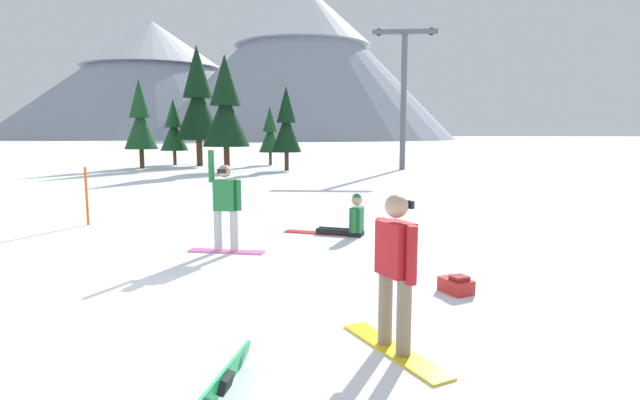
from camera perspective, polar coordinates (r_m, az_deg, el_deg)
ground_plane at (r=6.99m, az=-17.53°, el=-11.61°), size 800.00×800.00×0.00m
snowboarder_foreground at (r=5.24m, az=8.52°, el=-7.91°), size 1.07×1.49×1.65m
snowboarder_midground at (r=9.67m, az=-10.68°, el=-0.56°), size 1.50×0.42×1.94m
snowboarder_background at (r=11.18m, az=3.27°, el=-2.39°), size 1.84×0.83×0.95m
loose_snowboard_far_spare at (r=4.40m, az=-12.33°, el=-21.13°), size 0.33×1.92×0.29m
backpack_red at (r=7.50m, az=15.18°, el=-9.27°), size 0.50×0.54×0.26m
trail_marker_pole at (r=13.66m, az=-24.93°, el=0.41°), size 0.06×0.06×1.44m
pine_tree_short at (r=36.29m, az=-13.67°, el=10.89°), size 3.13×3.13×8.26m
pine_tree_tall at (r=36.45m, az=-5.68°, el=7.54°), size 1.63×1.63×4.17m
pine_tree_leaning at (r=34.63m, az=-19.71°, el=8.53°), size 2.08×2.08×5.71m
pine_tree_broad at (r=30.89m, az=-3.84°, el=8.51°), size 1.83×1.83×5.10m
pine_tree_young at (r=30.13m, az=-10.65°, el=10.18°), size 2.75×2.75×6.79m
pine_tree_slender at (r=37.78m, az=-16.24°, el=7.72°), size 1.95×1.95×4.71m
ski_lift_tower at (r=32.30m, az=9.48°, el=12.55°), size 3.96×0.36×8.63m
peak_east_ridge at (r=236.27m, az=-18.32°, el=13.00°), size 132.77×132.77×50.26m
peak_central_summit at (r=195.11m, az=-1.93°, el=15.67°), size 112.37×112.37×57.16m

